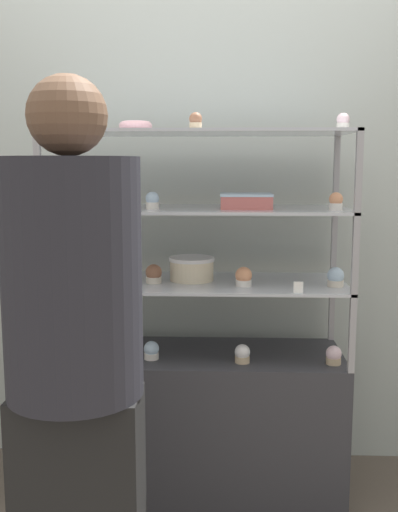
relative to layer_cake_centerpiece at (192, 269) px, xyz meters
name	(u,v)px	position (x,y,z in m)	size (l,w,h in m)	color
ground_plane	(199,490)	(0.03, -0.03, -0.98)	(20.00, 20.00, 0.00)	brown
back_wall	(202,189)	(0.03, 0.35, 0.32)	(8.00, 0.05, 2.60)	#A8B2AD
display_base	(199,423)	(0.03, -0.03, -0.67)	(1.20, 0.46, 0.63)	#333338
display_riser_lower	(199,286)	(0.03, -0.03, -0.07)	(1.20, 0.46, 0.31)	#99999E
display_riser_middle	(199,213)	(0.03, -0.03, 0.24)	(1.20, 0.46, 0.31)	#99999E
display_riser_upper	(199,136)	(0.03, -0.03, 0.54)	(1.20, 0.46, 0.31)	#99999E
layer_cake_centerpiece	(192,269)	(0.00, 0.00, 0.00)	(0.19, 0.19, 0.10)	beige
sheet_cake_frosted	(246,201)	(0.22, -0.06, 0.29)	(0.21, 0.17, 0.06)	#C66660
cupcake_0	(68,351)	(-0.50, -0.14, -0.32)	(0.06, 0.06, 0.07)	beige
cupcake_1	(151,351)	(-0.16, -0.12, -0.32)	(0.06, 0.06, 0.07)	white
cupcake_2	(242,354)	(0.21, -0.15, -0.32)	(0.06, 0.06, 0.07)	#CCB28C
cupcake_3	(334,355)	(0.57, -0.15, -0.32)	(0.06, 0.06, 0.07)	#CCB28C
price_tag_0	(104,363)	(-0.33, -0.24, -0.33)	(0.04, 0.00, 0.04)	white
cupcake_4	(63,276)	(-0.52, -0.11, -0.01)	(0.07, 0.07, 0.08)	#CCB28C
cupcake_5	(154,274)	(-0.15, -0.06, -0.01)	(0.07, 0.07, 0.08)	beige
cupcake_6	(244,277)	(0.21, -0.11, -0.01)	(0.07, 0.07, 0.08)	white
cupcake_7	(336,277)	(0.58, -0.10, -0.01)	(0.07, 0.07, 0.08)	beige
price_tag_1	(298,287)	(0.41, -0.24, -0.03)	(0.04, 0.00, 0.04)	white
cupcake_8	(63,200)	(-0.51, -0.09, 0.29)	(0.05, 0.05, 0.07)	#CCB28C
cupcake_9	(152,201)	(-0.15, -0.10, 0.29)	(0.05, 0.05, 0.07)	white
cupcake_10	(336,201)	(0.56, -0.13, 0.29)	(0.05, 0.05, 0.07)	white
price_tag_2	(134,206)	(-0.20, -0.24, 0.28)	(0.04, 0.00, 0.04)	white
cupcake_11	(57,123)	(-0.52, -0.08, 0.59)	(0.05, 0.05, 0.06)	#CCB28C
cupcake_12	(196,121)	(0.02, -0.14, 0.59)	(0.05, 0.05, 0.06)	#CCB28C
cupcake_13	(343,122)	(0.59, -0.09, 0.59)	(0.05, 0.05, 0.06)	white
price_tag_3	(98,122)	(-0.33, -0.24, 0.58)	(0.04, 0.00, 0.04)	white
donut_glazed	(136,126)	(-0.22, -0.04, 0.58)	(0.13, 0.13, 0.04)	#EFB2BC
customer_figure	(75,354)	(-0.29, -0.85, -0.10)	(0.39, 0.39, 1.65)	black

